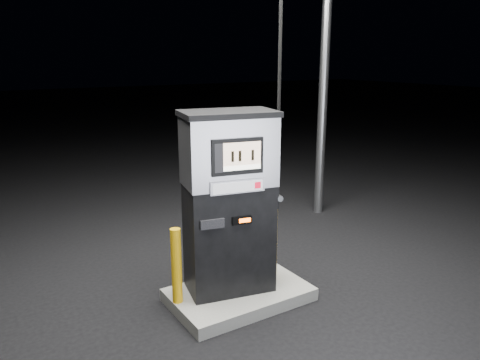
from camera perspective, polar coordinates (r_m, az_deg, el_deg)
ground at (r=5.76m, az=-0.11°, el=-14.45°), size 80.00×80.00×0.00m
pump_island at (r=5.73m, az=-0.11°, el=-13.79°), size 1.60×1.00×0.15m
fuel_dispenser at (r=5.31m, az=-1.32°, el=-2.58°), size 1.21×0.82×4.36m
bollard_left at (r=5.28m, az=-7.75°, el=-10.34°), size 0.14×0.14×0.87m
bollard_right at (r=5.85m, az=3.91°, el=-6.98°), size 0.16×0.16×1.00m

